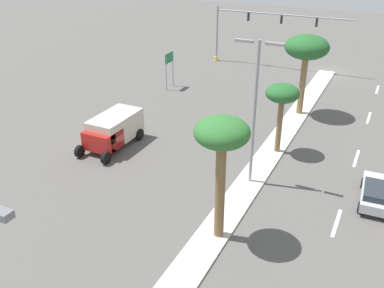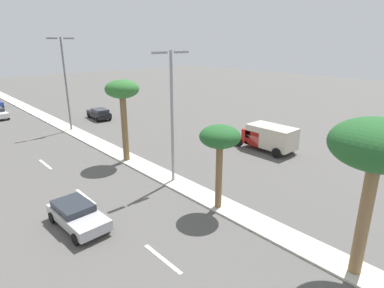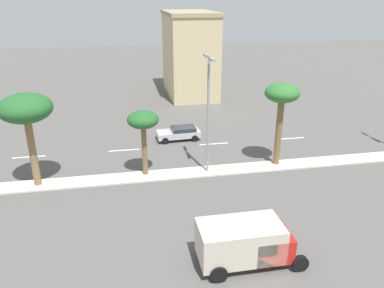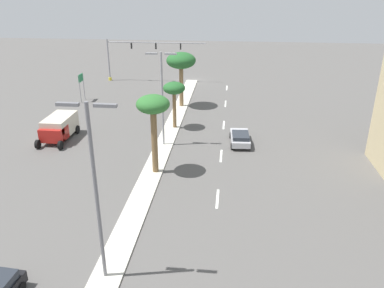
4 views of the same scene
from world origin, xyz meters
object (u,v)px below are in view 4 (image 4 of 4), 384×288
Objects in this scene: street_lamp_inboard at (162,92)px; directional_road_sign at (81,81)px; traffic_signal_gantry at (133,54)px; street_lamp_rear at (95,183)px; sedan_silver_right at (240,138)px; palm_tree_trailing at (174,90)px; palm_tree_front at (181,62)px; box_truck at (59,127)px; palm_tree_inboard at (153,109)px.

directional_road_sign is at bearing -45.78° from street_lamp_inboard.
traffic_signal_gantry is 27.62m from street_lamp_inboard.
street_lamp_rear is 2.38× the size of sedan_silver_right.
street_lamp_rear is at bearing 88.92° from palm_tree_trailing.
street_lamp_rear is at bearing 112.50° from directional_road_sign.
palm_tree_trailing is 23.92m from street_lamp_rear.
sedan_silver_right is at bearing 124.32° from traffic_signal_gantry.
directional_road_sign is 25.15m from sedan_silver_right.
palm_tree_front reaches higher than box_truck.
traffic_signal_gantry reaches higher than sedan_silver_right.
box_truck is (11.42, -6.39, -4.49)m from palm_tree_inboard.
directional_road_sign is 0.55× the size of palm_tree_inboard.
palm_tree_front is at bearing -90.54° from street_lamp_inboard.
palm_tree_front is 1.02× the size of palm_tree_inboard.
street_lamp_rear reaches higher than palm_tree_front.
street_lamp_inboard reaches higher than palm_tree_trailing.
palm_tree_trailing is at bearing -158.42° from box_truck.
box_truck is (1.76, 25.59, -3.10)m from traffic_signal_gantry.
box_truck is at bearing -1.98° from street_lamp_inboard.
palm_tree_inboard is 1.60× the size of sedan_silver_right.
traffic_signal_gantry is at bearing -70.24° from street_lamp_inboard.
street_lamp_inboard is 11.87m from box_truck.
palm_tree_trailing reaches higher than box_truck.
palm_tree_inboard is at bearing 93.16° from street_lamp_inboard.
street_lamp_inboard is at bearing -90.14° from street_lamp_rear.
palm_tree_trailing is at bearing 92.00° from palm_tree_front.
palm_tree_front is 13.01m from street_lamp_inboard.
traffic_signal_gantry is at bearing -55.68° from sedan_silver_right.
traffic_signal_gantry is 3.78× the size of sedan_silver_right.
street_lamp_inboard is at bearing 85.31° from palm_tree_trailing.
palm_tree_trailing is 12.75m from box_truck.
box_truck is at bearing 86.07° from traffic_signal_gantry.
directional_road_sign is 0.54× the size of palm_tree_front.
palm_tree_inboard is at bearing 89.62° from palm_tree_trailing.
street_lamp_inboard is 1.65× the size of box_truck.
box_truck is (11.04, -19.31, -4.73)m from street_lamp_rear.
traffic_signal_gantry is 2.89× the size of box_truck.
palm_tree_inboard reaches higher than palm_tree_trailing.
directional_road_sign reaches higher than sedan_silver_right.
street_lamp_inboard is at bearing 109.76° from traffic_signal_gantry.
directional_road_sign is 14.05m from box_truck.
palm_tree_inboard is at bearing 90.63° from palm_tree_front.
street_lamp_inboard is (-13.73, 14.11, 2.82)m from directional_road_sign.
traffic_signal_gantry is at bearing -78.32° from street_lamp_rear.
palm_tree_front reaches higher than sedan_silver_right.
sedan_silver_right is (-7.67, -1.07, -4.84)m from street_lamp_inboard.
directional_road_sign is at bearing -33.01° from palm_tree_trailing.
directional_road_sign is 0.37× the size of street_lamp_rear.
directional_road_sign is 0.72× the size of palm_tree_trailing.
directional_road_sign is 35.92m from street_lamp_rear.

